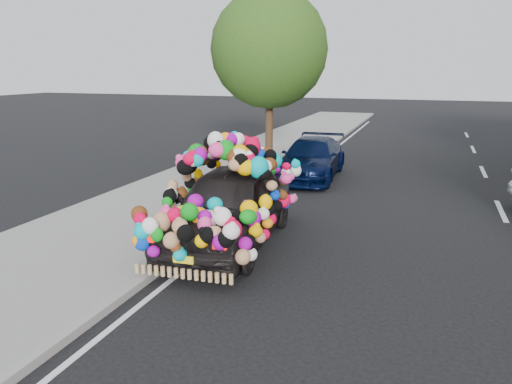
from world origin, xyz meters
TOP-DOWN VIEW (x-y plane):
  - ground at (0.00, 0.00)m, footprint 100.00×100.00m
  - sidewalk at (-4.30, 0.00)m, footprint 4.00×60.00m
  - kerb at (-2.35, 0.00)m, footprint 0.15×60.00m
  - tree_near_sidewalk at (-3.80, 9.50)m, footprint 4.20×4.20m
  - plush_art_car at (-1.80, 0.75)m, footprint 2.41×4.73m
  - navy_sedan at (-1.66, 7.22)m, footprint 1.86×4.29m

SIDE VIEW (x-z plane):
  - ground at x=0.00m, z-range 0.00..0.00m
  - sidewalk at x=-4.30m, z-range 0.00..0.12m
  - kerb at x=-2.35m, z-range 0.00..0.13m
  - navy_sedan at x=-1.66m, z-range 0.00..1.23m
  - plush_art_car at x=-1.80m, z-range 0.03..2.18m
  - tree_near_sidewalk at x=-3.80m, z-range 0.96..7.09m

